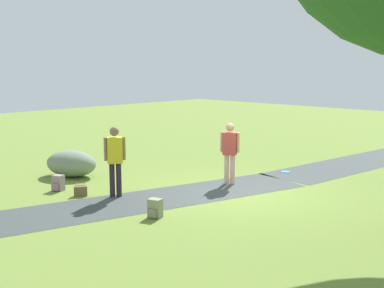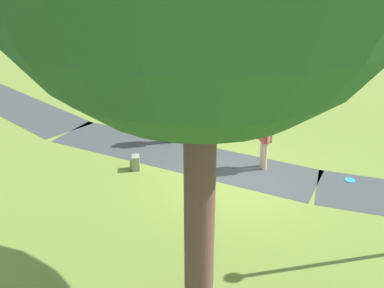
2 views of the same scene
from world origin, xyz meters
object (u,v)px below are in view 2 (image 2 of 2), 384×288
Objects in this scene: man_near_boulder at (265,136)px; backpack_by_boulder at (161,116)px; handbag_on_grass at (157,128)px; spare_backpack_on_lawn at (135,163)px; lawn_boulder at (200,102)px; woman_with_handbag at (168,111)px; frisbee_on_grass at (350,180)px.

man_near_boulder reaches higher than backpack_by_boulder.
spare_backpack_on_lawn is (-0.12, 2.60, 0.05)m from handbag_on_grass.
man_near_boulder is at bearing 122.79° from lawn_boulder.
woman_with_handbag is at bearing -102.91° from spare_backpack_on_lawn.
handbag_on_grass is (3.52, -1.80, -0.81)m from man_near_boulder.
man_near_boulder reaches higher than lawn_boulder.
backpack_by_boulder is at bearing -36.60° from man_near_boulder.
lawn_boulder is 4.82× the size of handbag_on_grass.
backpack_by_boulder and spare_backpack_on_lawn have the same top height.
woman_with_handbag is 1.23m from handbag_on_grass.
woman_with_handbag is 2.14m from spare_backpack_on_lawn.
backpack_by_boulder is (0.66, -1.55, -0.81)m from woman_with_handbag.
spare_backpack_on_lawn is (3.40, 0.80, -0.76)m from man_near_boulder.
man_near_boulder is 4.04m from handbag_on_grass.
handbag_on_grass reaches higher than frisbee_on_grass.
frisbee_on_grass is (-5.24, 1.41, -0.99)m from woman_with_handbag.
lawn_boulder reaches higher than frisbee_on_grass.
handbag_on_grass is (0.57, -0.67, -0.86)m from woman_with_handbag.
frisbee_on_grass is (-5.80, 2.08, -0.13)m from handbag_on_grass.
man_near_boulder is 2.48m from frisbee_on_grass.
woman_with_handbag is at bearing 113.06° from backpack_by_boulder.
backpack_by_boulder is at bearing 45.64° from lawn_boulder.
lawn_boulder is 4.74m from spare_backpack_on_lawn.
lawn_boulder reaches higher than handbag_on_grass.
handbag_on_grass is 1.42× the size of frisbee_on_grass.
spare_backpack_on_lawn is (0.92, 4.64, -0.18)m from lawn_boulder.
spare_backpack_on_lawn is at bearing 5.25° from frisbee_on_grass.
woman_with_handbag is 3.17m from man_near_boulder.
backpack_by_boulder is 1.50× the size of frisbee_on_grass.
lawn_boulder is at bearing -101.23° from spare_backpack_on_lawn.
lawn_boulder is at bearing -100.01° from woman_with_handbag.
woman_with_handbag is 4.56× the size of handbag_on_grass.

